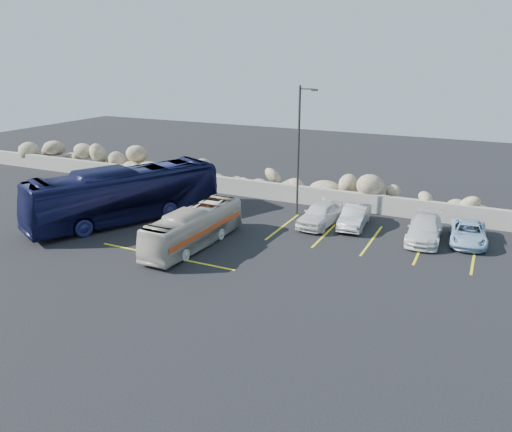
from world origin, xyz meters
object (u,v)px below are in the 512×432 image
at_px(lamppost, 299,148).
at_px(car_d, 468,233).
at_px(car_a, 321,214).
at_px(tour_coach, 125,194).
at_px(vintage_bus, 194,228).
at_px(car_c, 425,229).
at_px(car_b, 355,216).

relative_size(lamppost, car_d, 2.03).
bearing_deg(car_a, tour_coach, -153.03).
distance_m(vintage_bus, car_a, 7.88).
distance_m(car_c, car_d, 2.27).
bearing_deg(vintage_bus, lamppost, 69.69).
xyz_separation_m(car_b, car_d, (6.23, 0.05, -0.08)).
distance_m(lamppost, car_c, 8.80).
relative_size(lamppost, tour_coach, 0.68).
height_order(car_b, car_d, car_b).
xyz_separation_m(tour_coach, car_c, (16.97, 4.36, -1.03)).
bearing_deg(vintage_bus, car_b, 46.32).
distance_m(tour_coach, car_c, 17.55).
bearing_deg(car_a, vintage_bus, -123.39).
xyz_separation_m(tour_coach, car_b, (12.92, 4.93, -1.02)).
relative_size(tour_coach, car_d, 3.00).
xyz_separation_m(vintage_bus, car_d, (13.09, 6.80, -0.47)).
distance_m(tour_coach, car_a, 11.87).
distance_m(car_a, car_d, 8.16).
xyz_separation_m(lamppost, car_b, (3.85, -0.67, -3.67)).
distance_m(lamppost, car_b, 5.36).
xyz_separation_m(car_a, car_b, (1.90, 0.63, -0.07)).
xyz_separation_m(lamppost, car_d, (10.08, -0.62, -3.75)).
height_order(vintage_bus, tour_coach, tour_coach).
bearing_deg(tour_coach, car_a, 46.74).
bearing_deg(tour_coach, car_d, 40.01).
bearing_deg(car_c, lamppost, 168.61).
distance_m(car_a, car_b, 2.00).
height_order(lamppost, car_c, lamppost).
xyz_separation_m(vintage_bus, tour_coach, (-6.06, 1.82, 0.63)).
xyz_separation_m(vintage_bus, car_a, (4.96, 6.12, -0.32)).
bearing_deg(car_b, car_c, -11.63).
distance_m(vintage_bus, tour_coach, 6.36).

